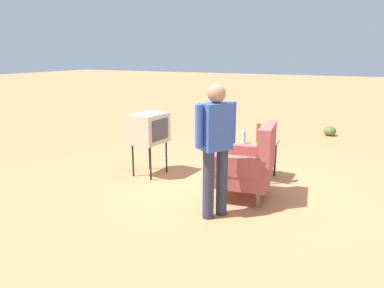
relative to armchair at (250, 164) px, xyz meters
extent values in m
plane|color=#C17A4C|center=(-0.10, -0.15, -0.50)|extent=(60.00, 60.00, 0.00)
cylinder|color=#937047|center=(-0.21, -0.40, -0.39)|extent=(0.05, 0.05, 0.22)
cylinder|color=#937047|center=(0.31, -0.33, -0.39)|extent=(0.05, 0.05, 0.22)
cylinder|color=#937047|center=(-0.29, 0.13, -0.39)|extent=(0.05, 0.05, 0.22)
cylinder|color=#937047|center=(0.24, 0.20, -0.39)|extent=(0.05, 0.05, 0.22)
cube|color=#9E4C47|center=(0.01, -0.10, -0.18)|extent=(0.86, 0.86, 0.20)
cube|color=#9E4C47|center=(-0.03, 0.22, 0.24)|extent=(0.77, 0.26, 0.64)
cube|color=#9E4C47|center=(-0.30, -0.14, 0.05)|extent=(0.23, 0.70, 0.26)
cube|color=#9E4C47|center=(0.33, -0.06, 0.05)|extent=(0.23, 0.70, 0.26)
cylinder|color=black|center=(-1.10, -0.35, -0.21)|extent=(0.04, 0.04, 0.58)
cylinder|color=black|center=(-0.65, -0.35, -0.21)|extent=(0.04, 0.04, 0.58)
cylinder|color=black|center=(-1.10, 0.10, -0.21)|extent=(0.04, 0.04, 0.58)
cylinder|color=black|center=(-0.65, 0.10, -0.21)|extent=(0.04, 0.04, 0.58)
cube|color=#937047|center=(-0.87, -0.13, 0.10)|extent=(0.56, 0.56, 0.03)
cylinder|color=black|center=(-0.03, -1.64, -0.22)|extent=(0.03, 0.03, 0.55)
cylinder|color=black|center=(-0.47, -1.60, -0.22)|extent=(0.03, 0.03, 0.55)
cylinder|color=black|center=(-0.06, -1.99, -0.22)|extent=(0.03, 0.03, 0.55)
cylinder|color=black|center=(-0.50, -1.96, -0.22)|extent=(0.03, 0.03, 0.55)
cube|color=#BCB299|center=(-0.26, -1.80, 0.29)|extent=(0.64, 0.49, 0.48)
cube|color=#383D3F|center=(-0.24, -1.57, 0.29)|extent=(0.42, 0.05, 0.34)
cylinder|color=#2D3347|center=(0.66, -0.16, -0.07)|extent=(0.14, 0.14, 0.86)
cylinder|color=#2D3347|center=(0.83, -0.26, -0.07)|extent=(0.14, 0.14, 0.86)
cube|color=#3356A8|center=(0.74, -0.21, 0.64)|extent=(0.42, 0.38, 0.56)
cylinder|color=#3356A8|center=(0.54, -0.08, 0.67)|extent=(0.09, 0.09, 0.50)
cylinder|color=#3356A8|center=(0.95, -0.34, 0.67)|extent=(0.09, 0.09, 0.50)
sphere|color=#A37556|center=(0.74, -0.21, 1.03)|extent=(0.22, 0.22, 0.22)
cylinder|color=brown|center=(-0.84, -0.13, 0.26)|extent=(0.07, 0.07, 0.30)
cylinder|color=blue|center=(-1.11, -0.16, 0.17)|extent=(0.07, 0.07, 0.12)
cylinder|color=#1E5623|center=(-0.64, -0.03, 0.27)|extent=(0.07, 0.07, 0.32)
cylinder|color=silver|center=(-0.66, -0.31, 0.21)|extent=(0.06, 0.06, 0.20)
cylinder|color=silver|center=(-0.69, 0.11, 0.20)|extent=(0.09, 0.09, 0.18)
sphere|color=yellow|center=(-0.69, 0.11, 0.34)|extent=(0.07, 0.07, 0.07)
sphere|color=#E04C66|center=(-0.73, 0.12, 0.34)|extent=(0.07, 0.07, 0.07)
sphere|color=orange|center=(-0.65, 0.09, 0.34)|extent=(0.07, 0.07, 0.07)
ellipsoid|color=#516B38|center=(-4.71, 0.59, -0.38)|extent=(0.30, 0.30, 0.23)
camera|label=1|loc=(4.63, 1.38, 1.48)|focal=33.92mm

